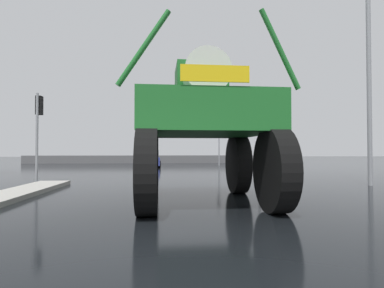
{
  "coord_description": "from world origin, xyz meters",
  "views": [
    {
      "loc": [
        -0.01,
        -3.81,
        1.41
      ],
      "look_at": [
        0.8,
        5.86,
        1.63
      ],
      "focal_mm": 29.35,
      "sensor_mm": 36.0,
      "label": 1
    }
  ],
  "objects_px": {
    "traffic_signal_near_right": "(258,129)",
    "traffic_signal_far_left": "(144,136)",
    "traffic_signal_far_right": "(219,135)",
    "streetlight_near_right": "(372,67)",
    "sedan_ahead": "(149,159)",
    "oversize_sprayer": "(202,126)",
    "traffic_signal_near_left": "(39,118)"
  },
  "relations": [
    {
      "from": "traffic_signal_near_right",
      "to": "traffic_signal_far_left",
      "type": "relative_size",
      "value": 0.88
    },
    {
      "from": "traffic_signal_far_right",
      "to": "streetlight_near_right",
      "type": "distance_m",
      "value": 18.32
    },
    {
      "from": "sedan_ahead",
      "to": "traffic_signal_far_left",
      "type": "bearing_deg",
      "value": 12.7
    },
    {
      "from": "oversize_sprayer",
      "to": "traffic_signal_near_right",
      "type": "distance_m",
      "value": 6.74
    },
    {
      "from": "streetlight_near_right",
      "to": "traffic_signal_near_right",
      "type": "bearing_deg",
      "value": 150.66
    },
    {
      "from": "sedan_ahead",
      "to": "streetlight_near_right",
      "type": "xyz_separation_m",
      "value": [
        9.94,
        -15.97,
        4.15
      ]
    },
    {
      "from": "traffic_signal_far_left",
      "to": "sedan_ahead",
      "type": "bearing_deg",
      "value": -73.22
    },
    {
      "from": "traffic_signal_far_left",
      "to": "streetlight_near_right",
      "type": "xyz_separation_m",
      "value": [
        10.53,
        -17.92,
        2.05
      ]
    },
    {
      "from": "sedan_ahead",
      "to": "traffic_signal_near_left",
      "type": "xyz_separation_m",
      "value": [
        -4.19,
        -13.67,
        2.19
      ]
    },
    {
      "from": "sedan_ahead",
      "to": "traffic_signal_far_left",
      "type": "relative_size",
      "value": 1.09
    },
    {
      "from": "sedan_ahead",
      "to": "oversize_sprayer",
      "type": "bearing_deg",
      "value": -176.82
    },
    {
      "from": "traffic_signal_near_left",
      "to": "traffic_signal_far_left",
      "type": "height_order",
      "value": "traffic_signal_near_left"
    },
    {
      "from": "sedan_ahead",
      "to": "streetlight_near_right",
      "type": "height_order",
      "value": "streetlight_near_right"
    },
    {
      "from": "traffic_signal_near_right",
      "to": "oversize_sprayer",
      "type": "bearing_deg",
      "value": -119.91
    },
    {
      "from": "traffic_signal_near_left",
      "to": "traffic_signal_far_right",
      "type": "xyz_separation_m",
      "value": [
        10.8,
        15.61,
        0.08
      ]
    },
    {
      "from": "traffic_signal_near_left",
      "to": "streetlight_near_right",
      "type": "distance_m",
      "value": 14.45
    },
    {
      "from": "sedan_ahead",
      "to": "traffic_signal_near_left",
      "type": "distance_m",
      "value": 14.47
    },
    {
      "from": "oversize_sprayer",
      "to": "traffic_signal_near_right",
      "type": "height_order",
      "value": "oversize_sprayer"
    },
    {
      "from": "streetlight_near_right",
      "to": "traffic_signal_far_right",
      "type": "bearing_deg",
      "value": 100.55
    },
    {
      "from": "sedan_ahead",
      "to": "traffic_signal_near_right",
      "type": "xyz_separation_m",
      "value": [
        5.84,
        -13.66,
        1.74
      ]
    },
    {
      "from": "oversize_sprayer",
      "to": "traffic_signal_far_right",
      "type": "xyz_separation_m",
      "value": [
        4.12,
        21.43,
        0.86
      ]
    },
    {
      "from": "sedan_ahead",
      "to": "traffic_signal_far_left",
      "type": "xyz_separation_m",
      "value": [
        -0.59,
        1.95,
        2.1
      ]
    },
    {
      "from": "traffic_signal_near_right",
      "to": "streetlight_near_right",
      "type": "height_order",
      "value": "streetlight_near_right"
    },
    {
      "from": "traffic_signal_far_left",
      "to": "traffic_signal_far_right",
      "type": "xyz_separation_m",
      "value": [
        7.19,
        -0.0,
        0.17
      ]
    },
    {
      "from": "traffic_signal_near_left",
      "to": "traffic_signal_far_right",
      "type": "relative_size",
      "value": 0.97
    },
    {
      "from": "traffic_signal_far_left",
      "to": "traffic_signal_near_left",
      "type": "bearing_deg",
      "value": -102.99
    },
    {
      "from": "traffic_signal_far_left",
      "to": "traffic_signal_far_right",
      "type": "distance_m",
      "value": 7.19
    },
    {
      "from": "traffic_signal_near_right",
      "to": "traffic_signal_near_left",
      "type": "bearing_deg",
      "value": -179.95
    },
    {
      "from": "traffic_signal_near_left",
      "to": "traffic_signal_far_left",
      "type": "distance_m",
      "value": 16.03
    },
    {
      "from": "sedan_ahead",
      "to": "traffic_signal_far_right",
      "type": "relative_size",
      "value": 1.03
    },
    {
      "from": "traffic_signal_far_left",
      "to": "traffic_signal_far_right",
      "type": "bearing_deg",
      "value": -0.03
    },
    {
      "from": "traffic_signal_far_right",
      "to": "traffic_signal_near_right",
      "type": "bearing_deg",
      "value": -92.82
    }
  ]
}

